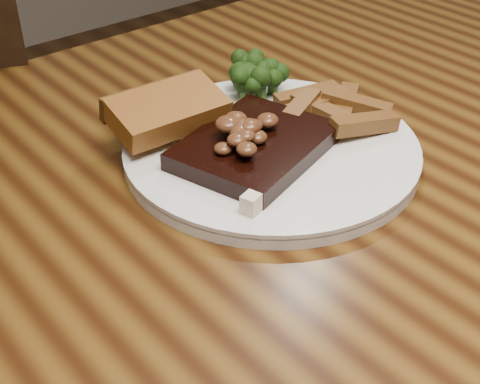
{
  "coord_description": "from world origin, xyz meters",
  "views": [
    {
      "loc": [
        -0.31,
        -0.37,
        1.12
      ],
      "look_at": [
        -0.01,
        0.0,
        0.78
      ],
      "focal_mm": 50.0,
      "sensor_mm": 36.0,
      "label": 1
    }
  ],
  "objects_px": {
    "steak": "(255,148)",
    "potato_wedges": "(333,113)",
    "dining_table": "(251,291)",
    "plate": "(271,151)",
    "garlic_bread": "(169,128)"
  },
  "relations": [
    {
      "from": "steak",
      "to": "potato_wedges",
      "type": "bearing_deg",
      "value": -16.62
    },
    {
      "from": "dining_table",
      "to": "potato_wedges",
      "type": "bearing_deg",
      "value": 20.26
    },
    {
      "from": "dining_table",
      "to": "plate",
      "type": "xyz_separation_m",
      "value": [
        0.08,
        0.07,
        0.1
      ]
    },
    {
      "from": "plate",
      "to": "potato_wedges",
      "type": "relative_size",
      "value": 3.09
    },
    {
      "from": "steak",
      "to": "garlic_bread",
      "type": "xyz_separation_m",
      "value": [
        -0.04,
        0.08,
        0.0
      ]
    },
    {
      "from": "potato_wedges",
      "to": "garlic_bread",
      "type": "bearing_deg",
      "value": 151.21
    },
    {
      "from": "steak",
      "to": "potato_wedges",
      "type": "height_order",
      "value": "potato_wedges"
    },
    {
      "from": "dining_table",
      "to": "potato_wedges",
      "type": "xyz_separation_m",
      "value": [
        0.16,
        0.06,
        0.12
      ]
    },
    {
      "from": "dining_table",
      "to": "potato_wedges",
      "type": "height_order",
      "value": "potato_wedges"
    },
    {
      "from": "dining_table",
      "to": "plate",
      "type": "bearing_deg",
      "value": 39.0
    },
    {
      "from": "dining_table",
      "to": "garlic_bread",
      "type": "distance_m",
      "value": 0.19
    },
    {
      "from": "garlic_bread",
      "to": "potato_wedges",
      "type": "distance_m",
      "value": 0.18
    },
    {
      "from": "dining_table",
      "to": "steak",
      "type": "relative_size",
      "value": 10.58
    },
    {
      "from": "potato_wedges",
      "to": "dining_table",
      "type": "bearing_deg",
      "value": -159.74
    },
    {
      "from": "plate",
      "to": "garlic_bread",
      "type": "relative_size",
      "value": 2.61
    }
  ]
}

